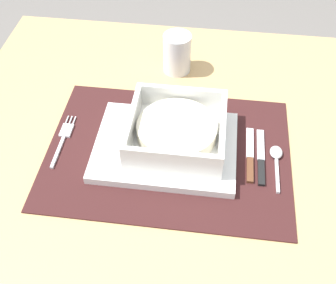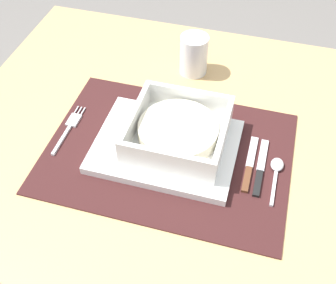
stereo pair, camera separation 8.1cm
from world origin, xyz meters
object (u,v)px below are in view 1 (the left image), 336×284
bread_knife (250,158)px  drinking_glass (177,55)px  spoon (276,157)px  fork (64,137)px  dining_table (172,165)px  porridge_bowl (177,131)px  butter_knife (261,160)px

bread_knife → drinking_glass: bearing=124.7°
spoon → bread_knife: size_ratio=0.80×
fork → spoon: spoon is taller
bread_knife → drinking_glass: (-0.17, 0.26, 0.03)m
fork → drinking_glass: size_ratio=1.49×
fork → drinking_glass: 0.32m
dining_table → fork: (-0.21, -0.05, 0.11)m
dining_table → spoon: spoon is taller
spoon → porridge_bowl: bearing=-179.3°
fork → porridge_bowl: bearing=5.9°
porridge_bowl → drinking_glass: 0.24m
dining_table → spoon: 0.24m
dining_table → porridge_bowl: (0.01, -0.04, 0.15)m
dining_table → spoon: bearing=-13.5°
bread_knife → drinking_glass: size_ratio=1.49×
fork → drinking_glass: bearing=54.9°
porridge_bowl → spoon: (0.19, -0.01, -0.03)m
butter_knife → spoon: bearing=14.7°
spoon → bread_knife: (-0.05, -0.01, -0.00)m
dining_table → bread_knife: bearing=-19.8°
butter_knife → fork: bearing=174.2°
spoon → bread_knife: 0.05m
butter_knife → bread_knife: same height
spoon → butter_knife: size_ratio=0.79×
fork → bread_knife: size_ratio=1.00×
butter_knife → bread_knife: (-0.02, 0.00, 0.00)m
butter_knife → porridge_bowl: bearing=168.3°
butter_knife → drinking_glass: (-0.19, 0.26, 0.03)m
dining_table → spoon: size_ratio=8.27×
spoon → drinking_glass: (-0.22, 0.25, 0.03)m
porridge_bowl → drinking_glass: (-0.03, 0.24, -0.00)m
dining_table → butter_knife: butter_knife is taller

